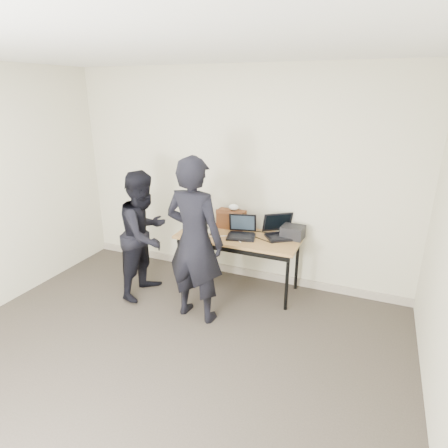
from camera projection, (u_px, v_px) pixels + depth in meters
The scene contains 13 objects.
room at pixel (130, 239), 2.81m from camera, with size 4.60×4.60×2.80m.
desk at pixel (238, 240), 4.60m from camera, with size 1.50×0.65×0.72m.
laptop_beige at pixel (202, 227), 4.73m from camera, with size 0.32×0.31×0.22m.
laptop_center at pixel (242, 232), 4.55m from camera, with size 0.40×0.39×0.26m.
laptop_right at pixel (280, 232), 4.55m from camera, with size 0.50×0.50×0.27m.
leather_satchel at pixel (231, 219), 4.80m from camera, with size 0.37×0.19×0.25m.
tissue at pixel (234, 207), 4.74m from camera, with size 0.13×0.10×0.08m, color white.
equipment_box at pixel (293, 232), 4.49m from camera, with size 0.26×0.22×0.15m, color black.
power_brick at pixel (216, 237), 4.50m from camera, with size 0.07×0.05×0.03m, color black.
cables at pixel (242, 236), 4.56m from camera, with size 1.15×0.43×0.01m.
person_typist at pixel (195, 241), 3.94m from camera, with size 0.66×0.43×1.81m, color black.
person_observer at pixel (145, 234), 4.48m from camera, with size 0.75×0.59×1.55m, color black.
baseboard at pixel (235, 270), 5.19m from camera, with size 4.50×0.03×0.10m, color #A79B8A.
Camera 1 is at (1.66, -2.13, 2.40)m, focal length 30.00 mm.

